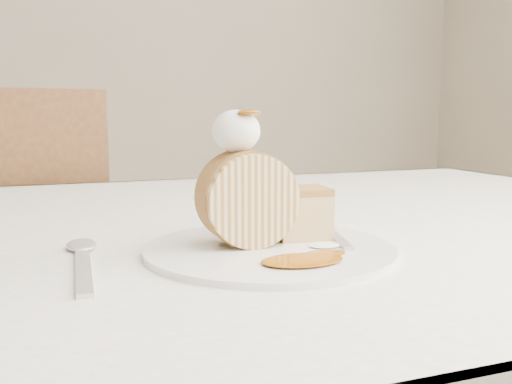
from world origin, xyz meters
name	(u,v)px	position (x,y,z in m)	size (l,w,h in m)	color
table	(225,290)	(0.00, 0.20, 0.66)	(1.40, 0.90, 0.75)	white
plate	(269,249)	(-0.01, 0.03, 0.75)	(0.24, 0.24, 0.01)	white
roulade_slice	(248,199)	(-0.03, 0.04, 0.80)	(0.09, 0.09, 0.05)	beige
cake_chunk	(301,216)	(0.04, 0.05, 0.78)	(0.05, 0.05, 0.04)	#A46E3E
whipped_cream	(236,131)	(-0.03, 0.05, 0.86)	(0.05, 0.05, 0.04)	white
caramel_drizzle	(249,107)	(-0.03, 0.04, 0.89)	(0.02, 0.02, 0.01)	#8C4605
caramel_pool	(302,260)	(0.00, -0.04, 0.76)	(0.07, 0.05, 0.00)	#8C4605
fork	(337,237)	(0.07, 0.03, 0.76)	(0.02, 0.14, 0.00)	silver
spoon	(83,271)	(-0.18, 0.01, 0.75)	(0.03, 0.17, 0.00)	silver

